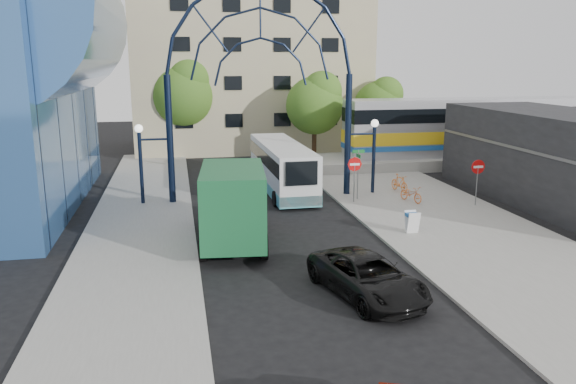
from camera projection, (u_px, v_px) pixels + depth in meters
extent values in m
plane|color=black|center=(326.00, 298.00, 18.61)|extent=(120.00, 120.00, 0.00)
cube|color=gray|center=(483.00, 244.00, 23.94)|extent=(8.00, 56.00, 0.12)
cube|color=gray|center=(136.00, 251.00, 23.09)|extent=(5.00, 50.00, 0.12)
cylinder|color=black|center=(170.00, 141.00, 30.24)|extent=(0.36, 0.36, 7.00)
cylinder|color=black|center=(348.00, 136.00, 32.15)|extent=(0.36, 0.36, 7.00)
cylinder|color=black|center=(141.00, 169.00, 30.28)|extent=(0.20, 0.20, 4.00)
cylinder|color=black|center=(373.00, 161.00, 32.79)|extent=(0.20, 0.20, 4.00)
sphere|color=white|center=(139.00, 128.00, 29.78)|extent=(0.44, 0.44, 0.44)
sphere|color=white|center=(375.00, 123.00, 32.29)|extent=(0.44, 0.44, 0.44)
cylinder|color=slate|center=(354.00, 182.00, 30.71)|extent=(0.06, 0.06, 2.20)
cylinder|color=red|center=(355.00, 164.00, 30.49)|extent=(0.80, 0.04, 0.80)
cube|color=white|center=(355.00, 164.00, 30.46)|extent=(0.55, 0.02, 0.12)
cylinder|color=slate|center=(477.00, 185.00, 29.98)|extent=(0.06, 0.06, 2.20)
cylinder|color=red|center=(478.00, 167.00, 29.76)|extent=(0.76, 0.04, 0.76)
cube|color=white|center=(478.00, 167.00, 29.73)|extent=(0.55, 0.02, 0.12)
cylinder|color=slate|center=(358.00, 175.00, 31.29)|extent=(0.05, 0.05, 2.80)
cube|color=#146626|center=(359.00, 151.00, 31.00)|extent=(0.70, 0.03, 0.18)
cube|color=#146626|center=(358.00, 156.00, 31.06)|extent=(0.03, 0.70, 0.18)
cube|color=white|center=(414.00, 223.00, 25.08)|extent=(0.55, 0.26, 0.99)
cube|color=white|center=(410.00, 221.00, 25.41)|extent=(0.55, 0.26, 0.99)
cube|color=#1E59A5|center=(412.00, 215.00, 25.18)|extent=(0.55, 0.42, 0.14)
cylinder|color=#325D9B|center=(23.00, 14.00, 28.39)|extent=(9.00, 16.00, 9.00)
cube|color=black|center=(562.00, 159.00, 30.64)|extent=(6.00, 16.00, 5.00)
cube|color=#BEB384|center=(248.00, 69.00, 50.84)|extent=(20.00, 12.00, 14.00)
cube|color=gray|center=(502.00, 158.00, 43.34)|extent=(32.00, 5.00, 0.80)
cube|color=#B7B7BC|center=(505.00, 126.00, 42.78)|extent=(25.00, 3.00, 4.20)
cube|color=gold|center=(504.00, 134.00, 42.91)|extent=(25.10, 3.05, 0.90)
cube|color=black|center=(506.00, 113.00, 42.55)|extent=(25.05, 3.05, 1.00)
cube|color=#1E59A5|center=(504.00, 143.00, 43.07)|extent=(25.10, 3.05, 0.35)
cylinder|color=#382314|center=(314.00, 145.00, 44.31)|extent=(0.36, 0.36, 2.52)
sphere|color=#33691B|center=(315.00, 106.00, 43.61)|extent=(4.48, 4.48, 4.48)
sphere|color=#33691B|center=(322.00, 91.00, 43.16)|extent=(3.08, 3.08, 3.08)
cylinder|color=#382314|center=(185.00, 139.00, 46.18)|extent=(0.36, 0.36, 2.88)
sphere|color=#33691B|center=(183.00, 96.00, 45.39)|extent=(5.12, 5.12, 5.12)
sphere|color=#33691B|center=(189.00, 80.00, 44.91)|extent=(3.52, 3.52, 3.52)
cylinder|color=#382314|center=(377.00, 141.00, 47.38)|extent=(0.36, 0.36, 2.34)
sphere|color=#33691B|center=(379.00, 106.00, 46.73)|extent=(4.16, 4.16, 4.16)
sphere|color=#33691B|center=(386.00, 94.00, 46.30)|extent=(2.86, 2.86, 2.86)
cube|color=silver|center=(282.00, 165.00, 33.94)|extent=(2.40, 10.30, 2.59)
cube|color=#4FA7B1|center=(282.00, 182.00, 34.18)|extent=(2.43, 10.30, 0.63)
cube|color=black|center=(282.00, 156.00, 33.82)|extent=(2.45, 10.09, 0.80)
cube|color=black|center=(302.00, 173.00, 28.87)|extent=(1.69, 0.15, 1.25)
cube|color=black|center=(267.00, 154.00, 38.82)|extent=(2.14, 0.19, 1.43)
cylinder|color=black|center=(256.00, 174.00, 37.01)|extent=(0.26, 0.86, 0.86)
cylinder|color=black|center=(289.00, 173.00, 37.45)|extent=(0.26, 0.86, 0.86)
cylinder|color=black|center=(275.00, 199.00, 30.35)|extent=(0.26, 0.86, 0.86)
cylinder|color=black|center=(315.00, 197.00, 30.80)|extent=(0.26, 0.86, 0.86)
cube|color=black|center=(233.00, 204.00, 26.21)|extent=(2.65, 2.75, 2.31)
cube|color=black|center=(233.00, 189.00, 27.32)|extent=(2.10, 0.32, 1.05)
cube|color=#185B32|center=(233.00, 204.00, 22.97)|extent=(2.99, 5.05, 2.93)
cylinder|color=black|center=(208.00, 220.00, 25.94)|extent=(0.37, 1.03, 1.01)
cylinder|color=black|center=(260.00, 219.00, 26.17)|extent=(0.37, 1.03, 1.01)
cylinder|color=black|center=(203.00, 249.00, 21.98)|extent=(0.37, 1.03, 1.01)
cylinder|color=black|center=(264.00, 247.00, 22.20)|extent=(0.37, 1.03, 1.01)
imported|color=black|center=(367.00, 277.00, 18.64)|extent=(3.45, 5.37, 1.38)
imported|color=orange|center=(411.00, 194.00, 30.91)|extent=(1.10, 1.77, 0.88)
imported|color=orange|center=(399.00, 183.00, 33.35)|extent=(0.80, 1.75, 1.02)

